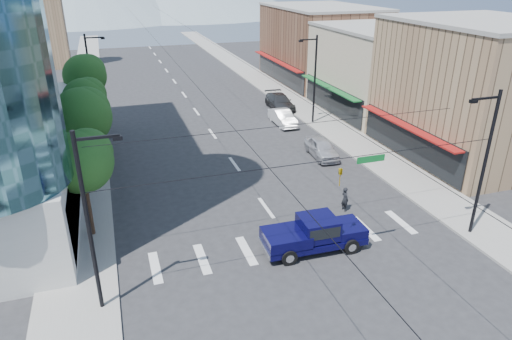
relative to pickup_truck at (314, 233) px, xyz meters
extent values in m
plane|color=#28282B|center=(-0.92, -0.48, -1.07)|extent=(160.00, 160.00, 0.00)
cube|color=gray|center=(-12.92, 39.52, -0.99)|extent=(4.00, 120.00, 0.15)
cube|color=gray|center=(11.08, 39.52, -0.99)|extent=(4.00, 120.00, 0.15)
cube|color=#8C6B4C|center=(19.08, 9.52, 4.43)|extent=(12.00, 14.00, 11.00)
cube|color=tan|center=(19.08, 23.52, 3.43)|extent=(12.00, 14.00, 9.00)
cube|color=brown|center=(19.08, 39.52, 3.93)|extent=(12.00, 18.00, 10.00)
cube|color=#8C6B4C|center=(-17.42, 61.52, 7.93)|extent=(4.00, 4.00, 18.00)
cylinder|color=black|center=(-12.12, 5.52, 1.21)|extent=(0.28, 0.28, 4.55)
sphere|color=#214416|center=(-12.12, 5.52, 3.81)|extent=(3.64, 3.64, 3.64)
sphere|color=#214416|center=(-11.72, 5.82, 4.21)|extent=(2.86, 2.86, 2.86)
cylinder|color=black|center=(-12.12, 12.52, 1.49)|extent=(0.28, 0.28, 5.11)
sphere|color=#214416|center=(-12.12, 12.52, 4.41)|extent=(4.09, 4.09, 4.09)
sphere|color=#214416|center=(-11.72, 12.82, 4.81)|extent=(3.21, 3.21, 3.21)
cylinder|color=black|center=(-12.12, 19.52, 1.21)|extent=(0.28, 0.28, 4.55)
sphere|color=#214416|center=(-12.12, 19.52, 3.81)|extent=(3.64, 3.64, 3.64)
sphere|color=#214416|center=(-11.72, 19.82, 4.21)|extent=(2.86, 2.86, 2.86)
cylinder|color=black|center=(-12.12, 26.52, 1.49)|extent=(0.28, 0.28, 5.11)
sphere|color=#214416|center=(-12.12, 26.52, 4.41)|extent=(4.09, 4.09, 4.09)
sphere|color=#214416|center=(-11.72, 26.82, 4.81)|extent=(3.21, 3.21, 3.21)
cylinder|color=black|center=(-11.72, -1.48, 3.43)|extent=(0.20, 0.20, 9.00)
cylinder|color=black|center=(9.88, -1.48, 3.43)|extent=(0.20, 0.20, 9.00)
cylinder|color=black|center=(-0.92, -1.48, 5.13)|extent=(21.60, 0.04, 0.04)
imported|color=gold|center=(0.58, -1.48, 4.08)|extent=(0.16, 0.20, 1.00)
cube|color=#0C6626|center=(2.28, -1.48, 4.88)|extent=(1.60, 0.06, 0.35)
cylinder|color=black|center=(-11.72, 29.52, 3.43)|extent=(0.20, 0.20, 9.00)
cube|color=black|center=(-10.82, 29.52, 7.53)|extent=(1.80, 0.12, 0.12)
cube|color=black|center=(-10.02, 29.52, 7.43)|extent=(0.40, 0.25, 0.18)
cylinder|color=black|center=(9.88, 21.52, 3.43)|extent=(0.20, 0.20, 9.00)
cube|color=black|center=(8.98, 21.52, 7.53)|extent=(1.80, 0.12, 0.12)
cube|color=black|center=(8.18, 21.52, 7.43)|extent=(0.40, 0.25, 0.18)
cube|color=#090738|center=(0.02, 0.00, -0.47)|extent=(5.98, 2.31, 0.38)
cube|color=#090738|center=(2.12, -0.06, -0.04)|extent=(1.78, 2.09, 0.59)
cube|color=#090738|center=(0.24, -0.01, 0.39)|extent=(2.10, 2.04, 1.18)
cube|color=black|center=(0.24, -0.01, 0.50)|extent=(1.88, 2.07, 0.65)
cube|color=#090738|center=(-1.70, 0.04, 0.01)|extent=(2.53, 2.22, 0.70)
cube|color=silver|center=(2.98, -0.08, -0.47)|extent=(0.18, 2.05, 0.38)
cube|color=silver|center=(-2.94, 0.08, -0.47)|extent=(0.18, 2.05, 0.32)
cylinder|color=black|center=(1.88, -1.07, -0.61)|extent=(0.91, 0.35, 0.90)
cylinder|color=black|center=(1.93, 0.97, -0.61)|extent=(0.91, 0.35, 0.90)
cylinder|color=black|center=(-1.89, -0.97, -0.61)|extent=(0.91, 0.35, 0.90)
cylinder|color=black|center=(-1.83, 1.07, -0.61)|extent=(0.91, 0.35, 0.90)
imported|color=black|center=(3.96, 3.59, -0.22)|extent=(0.49, 0.67, 1.69)
imported|color=#BBBABF|center=(6.68, 12.77, -0.26)|extent=(2.24, 4.84, 1.61)
imported|color=white|center=(6.68, 22.03, -0.28)|extent=(1.68, 4.75, 1.56)
imported|color=#2E2E30|center=(8.48, 27.56, -0.23)|extent=(2.63, 5.89, 1.68)
camera|label=1|loc=(-10.13, -20.23, 13.88)|focal=32.00mm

